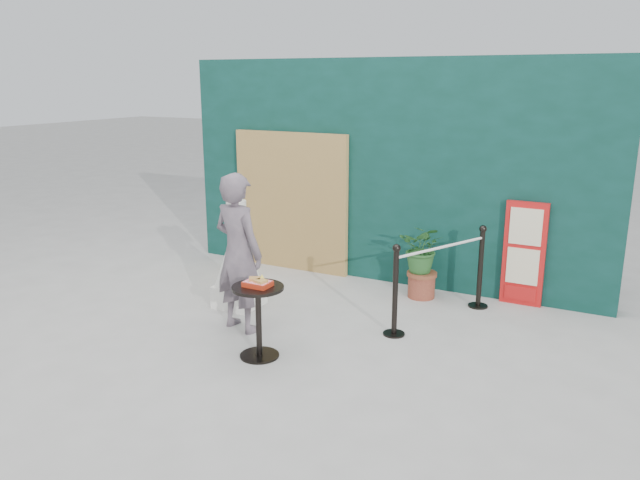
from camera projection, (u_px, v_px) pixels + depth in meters
The scene contains 10 objects.
ground at pixel (263, 365), 6.13m from camera, with size 60.00×60.00×0.00m, color #ADAAA5.
back_wall at pixel (387, 172), 8.44m from camera, with size 6.00×0.30×3.00m, color #0A3027.
bamboo_fence at pixel (291, 202), 9.02m from camera, with size 1.80×0.08×2.00m, color tan.
woman at pixel (238, 253), 6.82m from camera, with size 0.65×0.42×1.77m, color slate.
menu_board at pixel (524, 254), 7.63m from camera, with size 0.50×0.07×1.30m.
statue at pixel (238, 258), 7.58m from camera, with size 0.59×0.59×1.51m.
cafe_table at pixel (258, 310), 6.21m from camera, with size 0.52×0.52×0.75m.
food_basket at pixel (258, 283), 6.13m from camera, with size 0.26×0.19×0.11m.
planter at pixel (423, 255), 7.90m from camera, with size 0.57×0.49×0.97m.
stanchion_barrier at pixel (440, 280), 7.16m from camera, with size 0.84×1.54×1.03m.
Camera 1 is at (3.13, -4.70, 2.75)m, focal length 35.00 mm.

